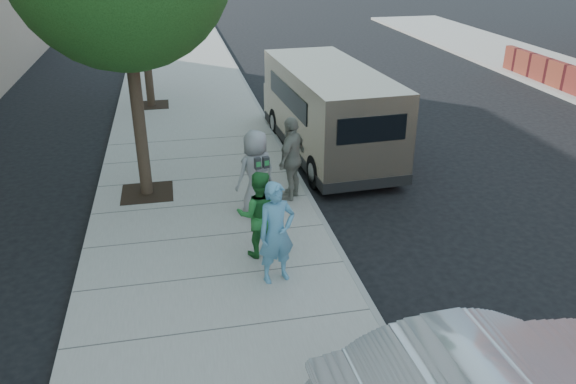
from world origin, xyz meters
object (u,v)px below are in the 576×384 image
at_px(van, 327,109).
at_px(person_officer, 277,233).
at_px(parking_meter, 262,176).
at_px(person_striped_polo, 292,158).
at_px(person_green_shirt, 259,214).
at_px(person_gray_shirt, 256,173).

bearing_deg(van, person_officer, -115.80).
relative_size(parking_meter, person_officer, 0.80).
xyz_separation_m(parking_meter, person_striped_polo, (0.87, 1.12, -0.10)).
bearing_deg(person_striped_polo, person_officer, 20.69).
distance_m(person_green_shirt, person_striped_polo, 2.63).
relative_size(van, person_striped_polo, 3.45).
xyz_separation_m(parking_meter, person_green_shirt, (-0.27, -1.25, -0.23)).
height_order(person_gray_shirt, person_striped_polo, person_striped_polo).
bearing_deg(person_gray_shirt, person_green_shirt, 57.79).
bearing_deg(parking_meter, person_gray_shirt, 84.39).
xyz_separation_m(person_gray_shirt, person_striped_polo, (0.91, 0.61, 0.03)).
bearing_deg(person_officer, person_green_shirt, 85.85).
xyz_separation_m(van, person_striped_polo, (-1.65, -3.00, -0.18)).
bearing_deg(person_gray_shirt, person_officer, 63.83).
bearing_deg(person_gray_shirt, parking_meter, 70.31).
relative_size(van, person_gray_shirt, 3.57).
relative_size(parking_meter, person_striped_polo, 0.76).
bearing_deg(parking_meter, van, 47.74).
xyz_separation_m(person_green_shirt, person_gray_shirt, (0.22, 1.76, 0.09)).
relative_size(parking_meter, person_green_shirt, 0.87).
height_order(parking_meter, person_officer, person_officer).
height_order(van, person_officer, van).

